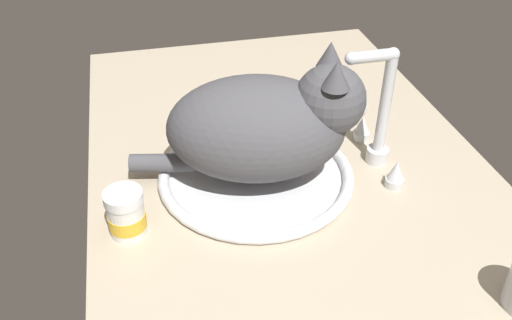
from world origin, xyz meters
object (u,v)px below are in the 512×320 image
object	(u,v)px
pill_bottle	(126,214)
faucet	(379,122)
sink_basin	(256,174)
cat	(269,124)

from	to	relation	value
pill_bottle	faucet	bearing A→B (deg)	101.02
sink_basin	cat	xyz separation A→B (cm)	(0.46, 2.15, 10.32)
sink_basin	cat	bearing A→B (deg)	77.92
faucet	pill_bottle	world-z (taller)	faucet
faucet	pill_bottle	distance (cm)	45.43
faucet	pill_bottle	size ratio (longest dim) A/B	2.86
sink_basin	pill_bottle	world-z (taller)	pill_bottle
sink_basin	faucet	world-z (taller)	faucet
sink_basin	pill_bottle	size ratio (longest dim) A/B	4.35
sink_basin	faucet	bearing A→B (deg)	90.00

